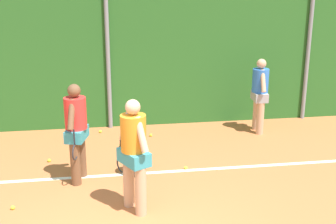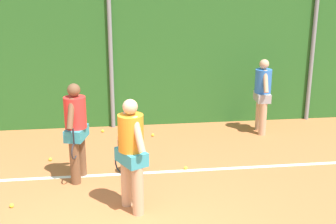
{
  "view_description": "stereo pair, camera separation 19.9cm",
  "coord_description": "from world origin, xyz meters",
  "views": [
    {
      "loc": [
        -0.17,
        -5.2,
        3.55
      ],
      "look_at": [
        1.02,
        2.64,
        1.13
      ],
      "focal_mm": 47.99,
      "sensor_mm": 36.0,
      "label": 1
    },
    {
      "loc": [
        0.02,
        -5.23,
        3.55
      ],
      "look_at": [
        1.02,
        2.64,
        1.13
      ],
      "focal_mm": 47.99,
      "sensor_mm": 36.0,
      "label": 2
    }
  ],
  "objects": [
    {
      "name": "player_foreground_near",
      "position": [
        0.26,
        1.14,
        1.01
      ],
      "size": [
        0.52,
        0.73,
        1.81
      ],
      "rotation": [
        0.0,
        0.0,
        2.05
      ],
      "color": "tan",
      "rests_on": "ground_plane"
    },
    {
      "name": "tennis_ball_0",
      "position": [
        -1.27,
        3.28,
        0.03
      ],
      "size": [
        0.07,
        0.07,
        0.07
      ],
      "primitive_type": "sphere",
      "color": "#CCDB33",
      "rests_on": "ground_plane"
    },
    {
      "name": "tennis_ball_4",
      "position": [
        0.18,
        3.91,
        0.03
      ],
      "size": [
        0.07,
        0.07,
        0.07
      ],
      "primitive_type": "sphere",
      "color": "#CCDB33",
      "rests_on": "ground_plane"
    },
    {
      "name": "player_backcourt_far",
      "position": [
        3.43,
        4.41,
        0.98
      ],
      "size": [
        0.37,
        0.73,
        1.74
      ],
      "rotation": [
        0.0,
        0.0,
        4.63
      ],
      "color": "tan",
      "rests_on": "ground_plane"
    },
    {
      "name": "tennis_ball_3",
      "position": [
        1.34,
        2.52,
        0.03
      ],
      "size": [
        0.07,
        0.07,
        0.07
      ],
      "primitive_type": "sphere",
      "color": "#CCDB33",
      "rests_on": "ground_plane"
    },
    {
      "name": "court_baseline_paint",
      "position": [
        0.0,
        2.47,
        0.0
      ],
      "size": [
        12.5,
        0.1,
        0.01
      ],
      "primitive_type": "cube",
      "color": "white",
      "rests_on": "ground_plane"
    },
    {
      "name": "ground_plane",
      "position": [
        0.0,
        1.58,
        0.0
      ],
      "size": [
        26.31,
        26.31,
        0.0
      ],
      "primitive_type": "plane",
      "color": "#B76638"
    },
    {
      "name": "ball_hopper",
      "position": [
        0.35,
        2.46,
        0.29
      ],
      "size": [
        0.36,
        0.36,
        0.51
      ],
      "color": "#2D2D33",
      "rests_on": "ground_plane"
    },
    {
      "name": "tennis_ball_6",
      "position": [
        0.89,
        4.44,
        0.03
      ],
      "size": [
        0.07,
        0.07,
        0.07
      ],
      "primitive_type": "sphere",
      "color": "#CCDB33",
      "rests_on": "ground_plane"
    },
    {
      "name": "tennis_ball_7",
      "position": [
        -1.65,
        1.43,
        0.03
      ],
      "size": [
        0.07,
        0.07,
        0.07
      ],
      "primitive_type": "sphere",
      "color": "#CCDB33",
      "rests_on": "ground_plane"
    },
    {
      "name": "fence_post_center",
      "position": [
        0.0,
        5.23,
        1.73
      ],
      "size": [
        0.1,
        0.1,
        3.47
      ],
      "primitive_type": "cylinder",
      "color": "gray",
      "rests_on": "ground_plane"
    },
    {
      "name": "hedge_fence_backdrop",
      "position": [
        0.0,
        5.41,
        1.69
      ],
      "size": [
        17.1,
        0.25,
        3.39
      ],
      "primitive_type": "cube",
      "color": "#286023",
      "rests_on": "ground_plane"
    },
    {
      "name": "player_midcourt",
      "position": [
        -0.64,
        2.36,
        1.0
      ],
      "size": [
        0.43,
        0.81,
        1.78
      ],
      "rotation": [
        0.0,
        0.0,
        4.46
      ],
      "color": "brown",
      "rests_on": "ground_plane"
    },
    {
      "name": "tennis_ball_8",
      "position": [
        -0.25,
        4.86,
        0.03
      ],
      "size": [
        0.07,
        0.07,
        0.07
      ],
      "primitive_type": "sphere",
      "color": "#CCDB33",
      "rests_on": "ground_plane"
    },
    {
      "name": "fence_post_right",
      "position": [
        4.93,
        5.23,
        1.73
      ],
      "size": [
        0.1,
        0.1,
        3.47
      ],
      "primitive_type": "cylinder",
      "color": "gray",
      "rests_on": "ground_plane"
    }
  ]
}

